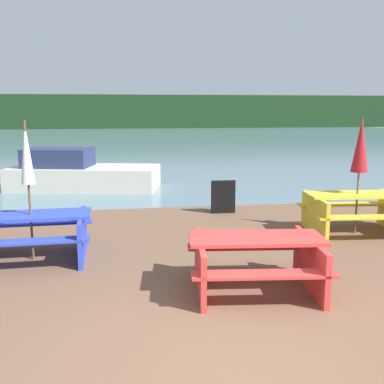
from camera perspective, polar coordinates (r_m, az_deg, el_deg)
The scene contains 10 objects.
ground_plane at distance 4.31m, azimuth 6.69°, elevation -22.57°, with size 60.00×60.00×0.00m, color brown.
water at distance 35.63m, azimuth -6.87°, elevation 6.68°, with size 60.00×50.00×0.00m.
far_treeline at distance 55.55m, azimuth -7.53°, elevation 10.09°, with size 80.00×1.60×4.00m.
picnic_table_red at distance 5.96m, azimuth 8.10°, elevation -8.24°, with size 1.86×1.55×0.73m.
picnic_table_blue at distance 7.51m, azimuth -19.69°, elevation -4.74°, with size 1.87×1.45×0.73m.
picnic_table_yellow at distance 9.09m, azimuth 20.14°, elevation -2.04°, with size 1.99×1.52×0.77m.
umbrella_crimson at distance 8.92m, azimuth 20.62°, elevation 5.47°, with size 0.31×0.31×2.18m.
umbrella_white at distance 7.30m, azimuth -20.27°, elevation 4.45°, with size 0.21×0.21×2.18m.
boat at distance 13.74m, azimuth -14.07°, elevation 2.27°, with size 4.56×2.66×1.20m.
signboard at distance 10.23m, azimuth 3.98°, elevation -0.62°, with size 0.55×0.08×0.75m.
Camera 1 is at (-0.98, -3.48, 2.35)m, focal length 42.00 mm.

